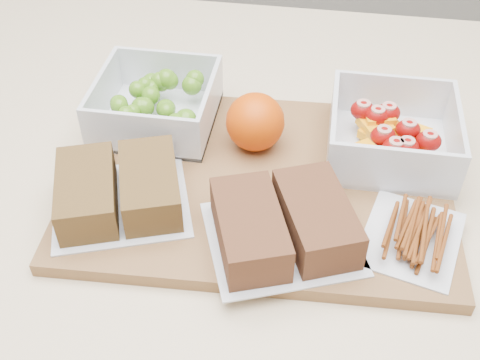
{
  "coord_description": "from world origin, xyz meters",
  "views": [
    {
      "loc": [
        0.08,
        -0.48,
        1.37
      ],
      "look_at": [
        0.01,
        -0.01,
        0.93
      ],
      "focal_mm": 45.0,
      "sensor_mm": 36.0,
      "label": 1
    }
  ],
  "objects_px": {
    "pretzel_bag": "(413,231)",
    "grape_container": "(158,104)",
    "sandwich_bag_left": "(119,190)",
    "orange": "(255,122)",
    "sandwich_bag_center": "(283,224)",
    "cutting_board": "(259,182)",
    "fruit_container": "(391,136)"
  },
  "relations": [
    {
      "from": "pretzel_bag",
      "to": "grape_container",
      "type": "bearing_deg",
      "value": 153.31
    },
    {
      "from": "grape_container",
      "to": "sandwich_bag_left",
      "type": "height_order",
      "value": "grape_container"
    },
    {
      "from": "orange",
      "to": "pretzel_bag",
      "type": "bearing_deg",
      "value": -34.83
    },
    {
      "from": "grape_container",
      "to": "sandwich_bag_center",
      "type": "height_order",
      "value": "grape_container"
    },
    {
      "from": "cutting_board",
      "to": "sandwich_bag_center",
      "type": "bearing_deg",
      "value": -71.08
    },
    {
      "from": "orange",
      "to": "pretzel_bag",
      "type": "relative_size",
      "value": 0.52
    },
    {
      "from": "fruit_container",
      "to": "sandwich_bag_center",
      "type": "xyz_separation_m",
      "value": [
        -0.11,
        -0.15,
        -0.0
      ]
    },
    {
      "from": "sandwich_bag_left",
      "to": "sandwich_bag_center",
      "type": "distance_m",
      "value": 0.18
    },
    {
      "from": "cutting_board",
      "to": "fruit_container",
      "type": "xyz_separation_m",
      "value": [
        0.14,
        0.07,
        0.03
      ]
    },
    {
      "from": "orange",
      "to": "cutting_board",
      "type": "bearing_deg",
      "value": -76.55
    },
    {
      "from": "grape_container",
      "to": "sandwich_bag_left",
      "type": "distance_m",
      "value": 0.15
    },
    {
      "from": "cutting_board",
      "to": "grape_container",
      "type": "xyz_separation_m",
      "value": [
        -0.14,
        0.08,
        0.03
      ]
    },
    {
      "from": "cutting_board",
      "to": "grape_container",
      "type": "distance_m",
      "value": 0.16
    },
    {
      "from": "sandwich_bag_center",
      "to": "pretzel_bag",
      "type": "distance_m",
      "value": 0.13
    },
    {
      "from": "fruit_container",
      "to": "sandwich_bag_center",
      "type": "bearing_deg",
      "value": -124.89
    },
    {
      "from": "cutting_board",
      "to": "orange",
      "type": "bearing_deg",
      "value": 100.72
    },
    {
      "from": "grape_container",
      "to": "fruit_container",
      "type": "bearing_deg",
      "value": -3.33
    },
    {
      "from": "sandwich_bag_left",
      "to": "pretzel_bag",
      "type": "distance_m",
      "value": 0.3
    },
    {
      "from": "fruit_container",
      "to": "orange",
      "type": "relative_size",
      "value": 2.09
    },
    {
      "from": "cutting_board",
      "to": "fruit_container",
      "type": "distance_m",
      "value": 0.16
    },
    {
      "from": "sandwich_bag_center",
      "to": "pretzel_bag",
      "type": "bearing_deg",
      "value": 9.03
    },
    {
      "from": "grape_container",
      "to": "orange",
      "type": "bearing_deg",
      "value": -12.85
    },
    {
      "from": "fruit_container",
      "to": "pretzel_bag",
      "type": "distance_m",
      "value": 0.14
    },
    {
      "from": "grape_container",
      "to": "sandwich_bag_center",
      "type": "distance_m",
      "value": 0.24
    },
    {
      "from": "cutting_board",
      "to": "fruit_container",
      "type": "height_order",
      "value": "fruit_container"
    },
    {
      "from": "cutting_board",
      "to": "grape_container",
      "type": "bearing_deg",
      "value": 145.83
    },
    {
      "from": "orange",
      "to": "sandwich_bag_center",
      "type": "distance_m",
      "value": 0.15
    },
    {
      "from": "sandwich_bag_left",
      "to": "sandwich_bag_center",
      "type": "relative_size",
      "value": 0.95
    },
    {
      "from": "cutting_board",
      "to": "pretzel_bag",
      "type": "distance_m",
      "value": 0.18
    },
    {
      "from": "sandwich_bag_left",
      "to": "grape_container",
      "type": "bearing_deg",
      "value": 88.89
    },
    {
      "from": "fruit_container",
      "to": "sandwich_bag_left",
      "type": "relative_size",
      "value": 0.82
    },
    {
      "from": "grape_container",
      "to": "fruit_container",
      "type": "xyz_separation_m",
      "value": [
        0.28,
        -0.02,
        -0.0
      ]
    }
  ]
}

